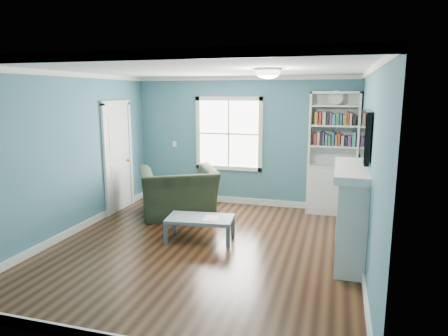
# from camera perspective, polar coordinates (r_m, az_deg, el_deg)

# --- Properties ---
(floor) EXTENTS (5.00, 5.00, 0.00)m
(floor) POSITION_cam_1_polar(r_m,az_deg,el_deg) (6.10, -2.91, -11.20)
(floor) COLOR black
(floor) RESTS_ON ground
(room_walls) EXTENTS (5.00, 5.00, 5.00)m
(room_walls) POSITION_cam_1_polar(r_m,az_deg,el_deg) (5.71, -3.06, 3.70)
(room_walls) COLOR #3C7280
(room_walls) RESTS_ON ground
(trim) EXTENTS (4.50, 5.00, 2.60)m
(trim) POSITION_cam_1_polar(r_m,az_deg,el_deg) (5.76, -3.02, 0.29)
(trim) COLOR white
(trim) RESTS_ON ground
(window) EXTENTS (1.40, 0.06, 1.50)m
(window) POSITION_cam_1_polar(r_m,az_deg,el_deg) (8.17, 0.69, 4.90)
(window) COLOR white
(window) RESTS_ON room_walls
(bookshelf) EXTENTS (0.90, 0.35, 2.31)m
(bookshelf) POSITION_cam_1_polar(r_m,az_deg,el_deg) (7.77, 15.19, 0.30)
(bookshelf) COLOR silver
(bookshelf) RESTS_ON ground
(fireplace) EXTENTS (0.44, 1.58, 1.30)m
(fireplace) POSITION_cam_1_polar(r_m,az_deg,el_deg) (5.79, 17.69, -6.27)
(fireplace) COLOR black
(fireplace) RESTS_ON ground
(tv) EXTENTS (0.06, 1.10, 0.65)m
(tv) POSITION_cam_1_polar(r_m,az_deg,el_deg) (5.59, 19.56, 4.43)
(tv) COLOR black
(tv) RESTS_ON fireplace
(door) EXTENTS (0.12, 0.98, 2.17)m
(door) POSITION_cam_1_polar(r_m,az_deg,el_deg) (7.98, -14.89, 1.67)
(door) COLOR silver
(door) RESTS_ON ground
(ceiling_fixture) EXTENTS (0.38, 0.38, 0.15)m
(ceiling_fixture) POSITION_cam_1_polar(r_m,az_deg,el_deg) (5.54, 6.27, 13.47)
(ceiling_fixture) COLOR white
(ceiling_fixture) RESTS_ON room_walls
(light_switch) EXTENTS (0.08, 0.01, 0.12)m
(light_switch) POSITION_cam_1_polar(r_m,az_deg,el_deg) (8.59, -7.07, 3.43)
(light_switch) COLOR white
(light_switch) RESTS_ON room_walls
(recliner) EXTENTS (1.63, 1.45, 1.20)m
(recliner) POSITION_cam_1_polar(r_m,az_deg,el_deg) (7.49, -6.55, -2.31)
(recliner) COLOR black
(recliner) RESTS_ON ground
(coffee_table) EXTENTS (1.07, 0.67, 0.37)m
(coffee_table) POSITION_cam_1_polar(r_m,az_deg,el_deg) (6.27, -3.44, -7.46)
(coffee_table) COLOR #515961
(coffee_table) RESTS_ON ground
(paper_sheet) EXTENTS (0.25, 0.31, 0.00)m
(paper_sheet) POSITION_cam_1_polar(r_m,az_deg,el_deg) (6.20, -1.86, -7.18)
(paper_sheet) COLOR white
(paper_sheet) RESTS_ON coffee_table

